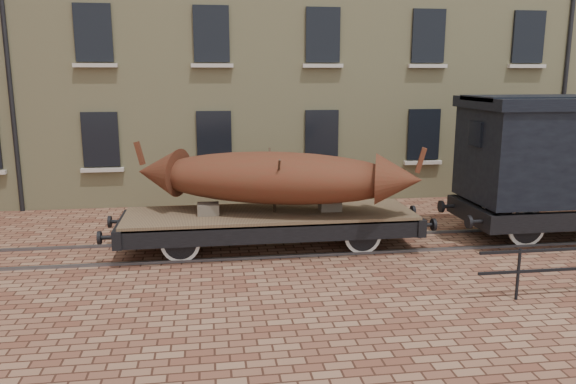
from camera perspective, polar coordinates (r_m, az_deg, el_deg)
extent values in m
plane|color=brown|center=(14.00, 3.38, -5.54)|extent=(90.00, 90.00, 0.00)
cube|color=#C2B77F|center=(23.94, 5.98, 18.57)|extent=(40.00, 10.00, 14.00)
cube|color=black|center=(18.44, -18.49, 5.09)|extent=(1.10, 0.12, 1.70)
cube|color=beige|center=(18.51, -18.33, 2.15)|extent=(1.30, 0.18, 0.12)
cube|color=black|center=(18.15, -7.51, 5.50)|extent=(1.10, 0.12, 1.70)
cube|color=beige|center=(18.22, -7.43, 2.51)|extent=(1.30, 0.18, 0.12)
cube|color=black|center=(18.52, 3.43, 5.71)|extent=(1.10, 0.12, 1.70)
cube|color=beige|center=(18.59, 3.43, 2.78)|extent=(1.30, 0.18, 0.12)
cube|color=black|center=(19.53, 13.59, 5.72)|extent=(1.10, 0.12, 1.70)
cube|color=beige|center=(19.59, 13.52, 2.93)|extent=(1.30, 0.18, 0.12)
cube|color=black|center=(21.07, 22.51, 5.58)|extent=(1.10, 0.12, 1.70)
cube|color=beige|center=(21.13, 22.39, 3.00)|extent=(1.30, 0.18, 0.12)
cube|color=black|center=(18.37, -19.17, 15.04)|extent=(1.10, 0.12, 1.70)
cube|color=beige|center=(18.28, -19.00, 12.08)|extent=(1.30, 0.18, 0.12)
cube|color=black|center=(18.08, -7.80, 15.63)|extent=(1.10, 0.12, 1.70)
cube|color=beige|center=(17.98, -7.71, 12.62)|extent=(1.30, 0.18, 0.12)
cube|color=black|center=(18.46, 3.56, 15.63)|extent=(1.10, 0.12, 1.70)
cube|color=beige|center=(18.36, 3.56, 12.69)|extent=(1.30, 0.18, 0.12)
cube|color=black|center=(19.46, 14.07, 15.12)|extent=(1.10, 0.12, 1.70)
cube|color=beige|center=(19.37, 13.99, 12.32)|extent=(1.30, 0.18, 0.12)
cube|color=black|center=(21.01, 23.22, 14.27)|extent=(1.10, 0.12, 1.70)
cube|color=beige|center=(20.93, 23.09, 11.68)|extent=(1.30, 0.18, 0.12)
cube|color=#59595E|center=(13.32, 4.00, -6.33)|extent=(30.00, 0.08, 0.06)
cube|color=#59595E|center=(14.66, 2.81, -4.60)|extent=(30.00, 0.08, 0.06)
cylinder|color=black|center=(11.50, 22.34, -7.74)|extent=(0.06, 0.06, 1.00)
cube|color=brown|center=(13.57, -1.83, -2.28)|extent=(6.92, 2.03, 0.11)
cube|color=black|center=(12.73, -1.35, -4.28)|extent=(6.92, 0.15, 0.42)
cube|color=black|center=(14.53, -2.24, -2.23)|extent=(6.92, 0.15, 0.42)
cube|color=black|center=(13.70, -16.39, -3.59)|extent=(0.20, 2.12, 0.42)
cylinder|color=black|center=(13.08, -17.93, -4.42)|extent=(0.32, 0.09, 0.09)
cylinder|color=black|center=(13.11, -18.61, -4.43)|extent=(0.07, 0.30, 0.30)
cylinder|color=black|center=(14.40, -17.04, -2.89)|extent=(0.32, 0.09, 0.09)
cylinder|color=black|center=(14.42, -17.65, -2.90)|extent=(0.07, 0.30, 0.30)
cube|color=black|center=(14.41, 11.99, -2.61)|extent=(0.20, 2.12, 0.42)
cylinder|color=black|center=(13.88, 13.97, -3.26)|extent=(0.32, 0.09, 0.09)
cylinder|color=black|center=(13.94, 14.57, -3.23)|extent=(0.07, 0.30, 0.30)
cylinder|color=black|center=(15.13, 12.02, -1.92)|extent=(0.32, 0.09, 0.09)
cylinder|color=black|center=(15.18, 12.57, -1.89)|extent=(0.07, 0.30, 0.30)
cylinder|color=black|center=(13.62, -10.75, -4.29)|extent=(0.09, 1.75, 0.09)
cylinder|color=white|center=(12.93, -10.88, -5.17)|extent=(0.89, 0.06, 0.89)
cylinder|color=black|center=(12.93, -10.88, -5.17)|extent=(0.73, 0.09, 0.73)
cube|color=black|center=(12.76, -10.94, -4.36)|extent=(0.83, 0.07, 0.09)
cylinder|color=white|center=(14.31, -10.64, -3.49)|extent=(0.89, 0.06, 0.89)
cylinder|color=black|center=(14.31, -10.64, -3.49)|extent=(0.73, 0.09, 0.73)
cube|color=black|center=(14.36, -10.65, -2.52)|extent=(0.83, 0.07, 0.09)
cylinder|color=black|center=(14.06, 6.82, -3.64)|extent=(0.09, 1.75, 0.09)
cylinder|color=white|center=(13.40, 7.61, -4.45)|extent=(0.89, 0.06, 0.89)
cylinder|color=black|center=(13.40, 7.61, -4.45)|extent=(0.73, 0.09, 0.73)
cube|color=black|center=(13.23, 7.77, -3.67)|extent=(0.83, 0.07, 0.09)
cylinder|color=white|center=(14.74, 6.10, -2.90)|extent=(0.89, 0.06, 0.89)
cylinder|color=black|center=(14.74, 6.10, -2.90)|extent=(0.73, 0.09, 0.73)
cube|color=black|center=(14.78, 6.01, -1.97)|extent=(0.83, 0.07, 0.09)
cube|color=black|center=(13.66, -1.82, -3.75)|extent=(3.69, 0.06, 0.06)
cube|color=brown|center=(13.45, -8.10, -1.72)|extent=(0.51, 0.46, 0.26)
cube|color=brown|center=(13.76, 4.28, -1.32)|extent=(0.51, 0.46, 0.26)
ellipsoid|color=#532215|center=(13.39, -1.39, 1.46)|extent=(6.44, 3.71, 1.23)
cone|color=#532215|center=(14.23, -13.00, 1.99)|extent=(1.37, 1.44, 1.17)
cube|color=#532215|center=(14.35, -14.84, 3.82)|extent=(0.27, 0.20, 0.59)
cone|color=#532215|center=(13.14, 11.18, 1.27)|extent=(1.37, 1.44, 1.17)
cube|color=#532215|center=(13.09, 13.35, 3.15)|extent=(0.27, 0.20, 0.59)
cylinder|color=#403023|center=(12.93, -1.13, 0.50)|extent=(0.05, 1.05, 1.46)
cylinder|color=#403023|center=(13.90, -1.63, 1.30)|extent=(0.05, 1.05, 1.46)
cube|color=black|center=(17.52, 25.47, -0.74)|extent=(6.09, 0.16, 0.46)
cube|color=black|center=(15.06, 18.11, -2.06)|extent=(0.22, 2.44, 0.46)
cylinder|color=black|center=(14.16, 17.88, -2.92)|extent=(0.08, 0.32, 0.32)
cylinder|color=black|center=(15.58, 15.29, -1.43)|extent=(0.08, 0.32, 0.32)
cylinder|color=black|center=(15.63, 21.73, -2.67)|extent=(0.10, 1.93, 0.10)
cylinder|color=white|center=(15.04, 23.08, -3.33)|extent=(0.97, 0.07, 0.97)
cylinder|color=black|center=(15.04, 23.08, -3.33)|extent=(0.80, 0.10, 0.80)
cylinder|color=white|center=(16.24, 20.48, -2.05)|extent=(0.97, 0.07, 0.97)
cylinder|color=black|center=(16.24, 20.48, -2.05)|extent=(0.80, 0.10, 0.80)
cube|color=black|center=(14.72, 18.54, 5.63)|extent=(0.08, 0.61, 0.61)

